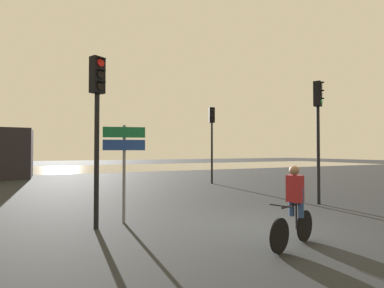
{
  "coord_description": "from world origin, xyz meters",
  "views": [
    {
      "loc": [
        -4.84,
        -5.94,
        1.91
      ],
      "look_at": [
        0.5,
        5.0,
        2.2
      ],
      "focal_mm": 28.0,
      "sensor_mm": 36.0,
      "label": 1
    }
  ],
  "objects_px": {
    "direction_sign_post": "(124,155)",
    "traffic_light_near_right": "(318,119)",
    "traffic_light_near_left": "(97,109)",
    "cyclist": "(294,205)",
    "traffic_light_far_right": "(212,131)"
  },
  "relations": [
    {
      "from": "direction_sign_post",
      "to": "cyclist",
      "type": "relative_size",
      "value": 1.59
    },
    {
      "from": "traffic_light_near_right",
      "to": "direction_sign_post",
      "type": "height_order",
      "value": "traffic_light_near_right"
    },
    {
      "from": "direction_sign_post",
      "to": "traffic_light_far_right",
      "type": "bearing_deg",
      "value": -118.06
    },
    {
      "from": "traffic_light_near_left",
      "to": "direction_sign_post",
      "type": "height_order",
      "value": "traffic_light_near_left"
    },
    {
      "from": "traffic_light_near_left",
      "to": "traffic_light_near_right",
      "type": "bearing_deg",
      "value": 152.44
    },
    {
      "from": "traffic_light_near_right",
      "to": "direction_sign_post",
      "type": "bearing_deg",
      "value": -30.33
    },
    {
      "from": "traffic_light_far_right",
      "to": "traffic_light_near_right",
      "type": "height_order",
      "value": "traffic_light_far_right"
    },
    {
      "from": "traffic_light_near_right",
      "to": "cyclist",
      "type": "bearing_deg",
      "value": 7.71
    },
    {
      "from": "direction_sign_post",
      "to": "traffic_light_near_right",
      "type": "bearing_deg",
      "value": -166.8
    },
    {
      "from": "traffic_light_far_right",
      "to": "direction_sign_post",
      "type": "relative_size",
      "value": 1.73
    },
    {
      "from": "traffic_light_far_right",
      "to": "traffic_light_near_left",
      "type": "xyz_separation_m",
      "value": [
        -7.68,
        -7.69,
        -0.17
      ]
    },
    {
      "from": "traffic_light_near_left",
      "to": "cyclist",
      "type": "relative_size",
      "value": 2.6
    },
    {
      "from": "traffic_light_near_right",
      "to": "traffic_light_near_left",
      "type": "relative_size",
      "value": 1.05
    },
    {
      "from": "traffic_light_near_right",
      "to": "traffic_light_near_left",
      "type": "distance_m",
      "value": 7.74
    },
    {
      "from": "traffic_light_far_right",
      "to": "traffic_light_near_left",
      "type": "bearing_deg",
      "value": 61.92
    }
  ]
}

